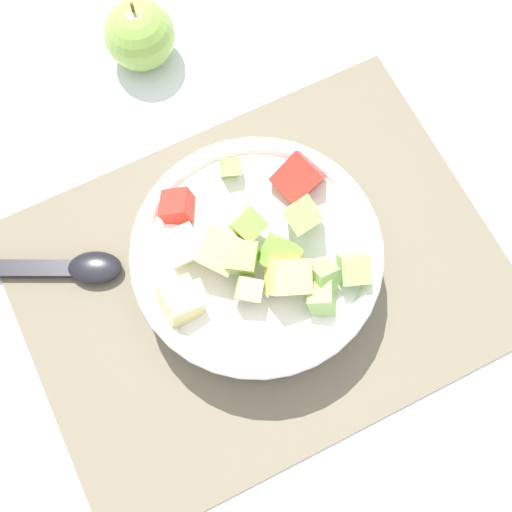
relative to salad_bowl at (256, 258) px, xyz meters
The scene contains 5 objects.
ground_plane 0.05m from the salad_bowl, 94.42° to the left, with size 2.40×2.40×0.00m, color silver.
placemat 0.04m from the salad_bowl, 94.42° to the left, with size 0.49×0.37×0.01m, color #756B56.
salad_bowl is the anchor object (origin of this frame).
serving_spoon 0.22m from the salad_bowl, 26.48° to the right, with size 0.21×0.13×0.01m.
whole_apple 0.30m from the salad_bowl, 89.61° to the right, with size 0.08×0.08×0.09m.
Camera 1 is at (0.09, 0.18, 0.69)m, focal length 47.61 mm.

